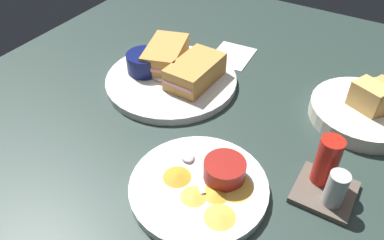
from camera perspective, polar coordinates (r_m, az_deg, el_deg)
The scene contains 13 objects.
ground_plane at distance 77.44cm, azimuth 4.91°, elevation 1.09°, with size 110.00×110.00×3.00cm, color #283833.
plate_sandwich_main at distance 82.47cm, azimuth -3.13°, elevation 5.97°, with size 28.08×28.08×1.60cm, color silver.
sandwich_half_near at distance 79.38cm, azimuth 0.49°, elevation 7.30°, with size 13.55×8.15×4.80cm.
sandwich_half_far at distance 85.16cm, azimuth -3.97°, elevation 9.72°, with size 14.75×11.18×4.80cm.
ramekin_dark_sauce at distance 83.50cm, azimuth -7.12°, elevation 8.66°, with size 7.82×7.82×4.15cm.
spoon_by_dark_ramekin at distance 80.49cm, azimuth -4.39°, elevation 5.95°, with size 4.11×9.89×0.80cm.
plate_chips_companion at distance 60.46cm, azimuth 1.00°, elevation -10.08°, with size 21.87×21.87×1.60cm, color silver.
ramekin_light_gravy at distance 59.64cm, azimuth 4.92°, elevation -7.45°, with size 6.64×6.64×3.23cm.
spoon_by_gravy_ramekin at distance 62.54cm, azimuth -0.37°, elevation -6.22°, with size 7.61×8.40×0.80cm.
plantain_chip_scatter at distance 58.58cm, azimuth 3.03°, elevation -10.70°, with size 13.06×15.30×0.60cm.
bread_basket_rear at distance 79.13cm, azimuth 24.64°, elevation 1.56°, with size 19.87×19.87×8.03cm.
condiment_caddy at distance 61.90cm, azimuth 19.75°, elevation -8.11°, with size 9.00×9.00×9.50cm.
paper_napkin_folded at distance 92.76cm, azimuth 6.02°, elevation 9.64°, with size 11.00×9.00×0.40cm, color white.
Camera 1 is at (54.47, 24.98, 47.55)cm, focal length 35.50 mm.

